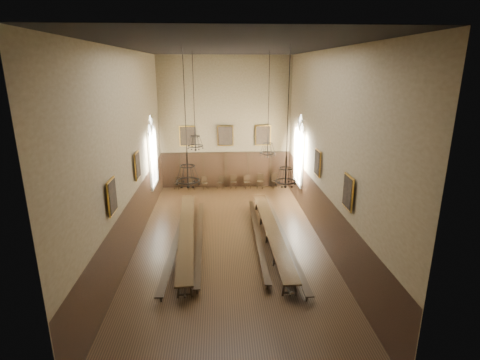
{
  "coord_description": "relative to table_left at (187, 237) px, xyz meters",
  "views": [
    {
      "loc": [
        -0.46,
        -16.6,
        8.21
      ],
      "look_at": [
        0.58,
        1.5,
        2.74
      ],
      "focal_mm": 28.0,
      "sensor_mm": 36.0,
      "label": 1
    }
  ],
  "objects": [
    {
      "name": "wall_right",
      "position": [
        6.6,
        0.01,
        4.12
      ],
      "size": [
        0.02,
        18.0,
        9.0
      ],
      "primitive_type": "cube",
      "color": "#766548",
      "rests_on": "ground"
    },
    {
      "name": "floor",
      "position": [
        2.09,
        0.01,
        -0.39
      ],
      "size": [
        9.0,
        18.0,
        0.02
      ],
      "primitive_type": "cube",
      "color": "black",
      "rests_on": "ground"
    },
    {
      "name": "bench_right_inner",
      "position": [
        3.45,
        0.14,
        -0.12
      ],
      "size": [
        0.39,
        9.12,
        0.41
      ],
      "rotation": [
        0.0,
        0.0,
        -0.01
      ],
      "color": "black",
      "rests_on": "floor"
    },
    {
      "name": "chandelier_back_left",
      "position": [
        0.4,
        2.83,
        4.21
      ],
      "size": [
        0.8,
        0.8,
        4.89
      ],
      "color": "black",
      "rests_on": "ceiling"
    },
    {
      "name": "wall_back",
      "position": [
        2.09,
        9.02,
        4.12
      ],
      "size": [
        9.0,
        0.02,
        9.0
      ],
      "primitive_type": "cube",
      "color": "#766548",
      "rests_on": "ground"
    },
    {
      "name": "chandelier_front_right",
      "position": [
        4.19,
        -2.86,
        3.96
      ],
      "size": [
        0.8,
        0.8,
        5.17
      ],
      "color": "black",
      "rests_on": "ceiling"
    },
    {
      "name": "chandelier_front_left",
      "position": [
        0.36,
        -2.11,
        3.77
      ],
      "size": [
        0.94,
        0.94,
        5.33
      ],
      "color": "black",
      "rests_on": "ceiling"
    },
    {
      "name": "portrait_back_1",
      "position": [
        2.09,
        8.89,
        3.32
      ],
      "size": [
        1.1,
        0.12,
        1.4
      ],
      "color": "gold",
      "rests_on": "wall_back"
    },
    {
      "name": "chair_6",
      "position": [
        4.5,
        8.48,
        -0.07
      ],
      "size": [
        0.55,
        0.55,
        1.03
      ],
      "rotation": [
        0.0,
        0.0,
        -0.25
      ],
      "color": "black",
      "rests_on": "floor"
    },
    {
      "name": "chair_2",
      "position": [
        0.6,
        8.55,
        -0.11
      ],
      "size": [
        0.51,
        0.51,
        0.9
      ],
      "rotation": [
        0.0,
        0.0,
        0.34
      ],
      "color": "black",
      "rests_on": "floor"
    },
    {
      "name": "chandelier_back_right",
      "position": [
        4.22,
        2.8,
        3.81
      ],
      "size": [
        0.81,
        0.81,
        5.33
      ],
      "color": "black",
      "rests_on": "ceiling"
    },
    {
      "name": "bench_left_outer",
      "position": [
        -0.41,
        0.03,
        -0.09
      ],
      "size": [
        0.65,
        10.19,
        0.46
      ],
      "rotation": [
        0.0,
        0.0,
        -0.03
      ],
      "color": "black",
      "rests_on": "floor"
    },
    {
      "name": "table_left",
      "position": [
        0.0,
        0.0,
        0.0
      ],
      "size": [
        1.3,
        9.87,
        0.77
      ],
      "rotation": [
        0.0,
        0.0,
        0.06
      ],
      "color": "black",
      "rests_on": "floor"
    },
    {
      "name": "portrait_left_1",
      "position": [
        -2.29,
        -3.49,
        3.32
      ],
      "size": [
        0.12,
        1.0,
        1.3
      ],
      "color": "gold",
      "rests_on": "wall_left"
    },
    {
      "name": "table_right",
      "position": [
        4.11,
        -0.11,
        -0.0
      ],
      "size": [
        0.83,
        9.82,
        0.76
      ],
      "rotation": [
        0.0,
        0.0,
        0.01
      ],
      "color": "black",
      "rests_on": "floor"
    },
    {
      "name": "portrait_back_0",
      "position": [
        -0.51,
        8.89,
        3.32
      ],
      "size": [
        1.1,
        0.12,
        1.4
      ],
      "color": "gold",
      "rests_on": "wall_back"
    },
    {
      "name": "portrait_left_0",
      "position": [
        -2.29,
        1.01,
        3.32
      ],
      "size": [
        0.12,
        1.0,
        1.3
      ],
      "color": "gold",
      "rests_on": "wall_left"
    },
    {
      "name": "portrait_back_2",
      "position": [
        4.69,
        8.89,
        3.32
      ],
      "size": [
        1.1,
        0.12,
        1.4
      ],
      "color": "gold",
      "rests_on": "wall_back"
    },
    {
      "name": "chair_0",
      "position": [
        -1.33,
        8.62,
        -0.12
      ],
      "size": [
        0.48,
        0.48,
        0.88
      ],
      "rotation": [
        0.0,
        0.0,
        -0.29
      ],
      "color": "black",
      "rests_on": "floor"
    },
    {
      "name": "chair_5",
      "position": [
        3.58,
        8.53,
        -0.1
      ],
      "size": [
        0.49,
        0.49,
        0.94
      ],
      "rotation": [
        0.0,
        0.0,
        0.19
      ],
      "color": "black",
      "rests_on": "floor"
    },
    {
      "name": "wall_left",
      "position": [
        -2.42,
        0.01,
        4.12
      ],
      "size": [
        0.02,
        18.0,
        9.0
      ],
      "primitive_type": "cube",
      "color": "#766548",
      "rests_on": "ground"
    },
    {
      "name": "chair_1",
      "position": [
        -0.37,
        8.48,
        -0.09
      ],
      "size": [
        0.52,
        0.52,
        0.97
      ],
      "rotation": [
        0.0,
        0.0,
        0.23
      ],
      "color": "black",
      "rests_on": "floor"
    },
    {
      "name": "window_right",
      "position": [
        6.52,
        5.51,
        3.02
      ],
      "size": [
        0.2,
        2.2,
        4.6
      ],
      "primitive_type": null,
      "color": "white",
      "rests_on": "wall_right"
    },
    {
      "name": "window_left",
      "position": [
        -2.34,
        5.51,
        3.02
      ],
      "size": [
        0.2,
        2.2,
        4.6
      ],
      "primitive_type": null,
      "color": "white",
      "rests_on": "wall_left"
    },
    {
      "name": "chair_7",
      "position": [
        5.56,
        8.59,
        -0.08
      ],
      "size": [
        0.54,
        0.54,
        1.02
      ],
      "rotation": [
        0.0,
        0.0,
        0.22
      ],
      "color": "black",
      "rests_on": "floor"
    },
    {
      "name": "portrait_right_1",
      "position": [
        6.47,
        -3.49,
        3.32
      ],
      "size": [
        0.12,
        1.0,
        1.3
      ],
      "color": "gold",
      "rests_on": "wall_right"
    },
    {
      "name": "wainscot_panelling",
      "position": [
        2.09,
        0.01,
        0.87
      ],
      "size": [
        9.0,
        18.0,
        2.5
      ],
      "primitive_type": null,
      "color": "black",
      "rests_on": "floor"
    },
    {
      "name": "chair_4",
      "position": [
        2.62,
        8.58,
        -0.1
      ],
      "size": [
        0.46,
        0.46,
        0.94
      ],
      "rotation": [
        0.0,
        0.0,
        -0.11
      ],
      "color": "black",
      "rests_on": "floor"
    },
    {
      "name": "portrait_right_0",
      "position": [
        6.47,
        1.01,
        3.32
      ],
      "size": [
        0.12,
        1.0,
        1.3
      ],
      "color": "gold",
      "rests_on": "wall_right"
    },
    {
      "name": "ceiling",
      "position": [
        2.09,
        0.01,
        8.63
      ],
      "size": [
        9.0,
        18.0,
        0.02
      ],
      "primitive_type": "cube",
      "color": "black",
      "rests_on": "ground"
    },
    {
      "name": "bench_left_inner",
      "position": [
        0.62,
        0.01,
        -0.12
      ],
      "size": [
        0.49,
        9.18,
        0.41
      ],
      "rotation": [
        0.0,
        0.0,
        0.02
      ],
      "color": "black",
      "rests_on": "floor"
    },
    {
      "name": "wall_front",
      "position": [
        2.09,
        -9.0,
        4.12
      ],
      "size": [
        9.0,
        0.02,
        9.0
      ],
      "primitive_type": "cube",
      "color": "#766548",
      "rests_on": "ground"
    },
    {
      "name": "chair_3",
      "position": [
        1.7,
        8.57,
        -0.11
      ],
      "size": [
        0.5,
        0.5,
        0.89
      ],
      "rotation": [
        0.0,
        0.0,
        -0.33
      ],
      "color": "black",
      "rests_on": "floor"
    },
    {
      "name": "bench_right_outer",
      "position": [
        4.62,
        -0.07,
        -0.08
      ],
      "size": [
        0.59,
        10.54,
        0.47
      ],
      "rotation": [
        0.0,
        0.0,
        0.03
      ],
      "color": "black",
      "rests_on": "floor"
    }
  ]
}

